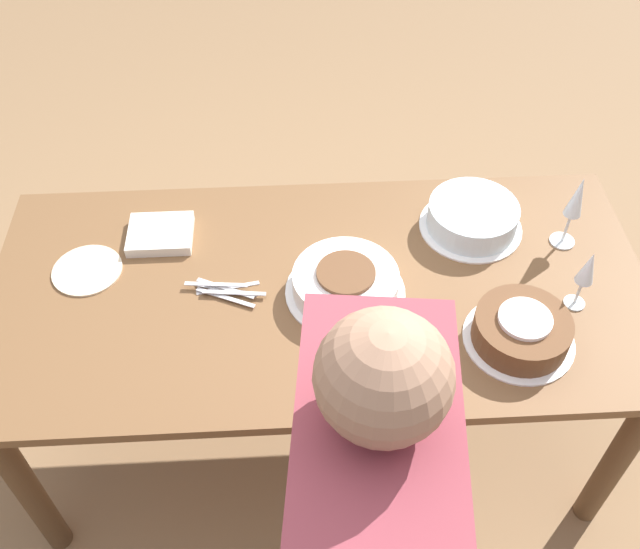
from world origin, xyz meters
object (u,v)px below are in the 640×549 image
(cake_front_chocolate, at_px, (521,330))
(wine_glass_near, at_px, (576,201))
(cake_center_white, at_px, (346,283))
(cake_back_decorated, at_px, (472,217))
(person_cutting, at_px, (363,549))
(wine_glass_far, at_px, (587,270))

(cake_front_chocolate, relative_size, wine_glass_near, 1.20)
(cake_center_white, height_order, cake_back_decorated, same)
(cake_back_decorated, relative_size, wine_glass_near, 1.27)
(cake_front_chocolate, xyz_separation_m, person_cutting, (-0.46, -0.58, 0.16))
(cake_back_decorated, bearing_deg, person_cutting, -112.75)
(person_cutting, bearing_deg, cake_center_white, 4.02)
(cake_center_white, bearing_deg, person_cutting, -92.51)
(cake_center_white, distance_m, wine_glass_far, 0.61)
(wine_glass_near, bearing_deg, cake_front_chocolate, -121.64)
(wine_glass_far, distance_m, person_cutting, 0.94)
(cake_center_white, bearing_deg, wine_glass_near, 13.90)
(cake_center_white, bearing_deg, cake_back_decorated, 30.84)
(cake_center_white, relative_size, wine_glass_near, 1.37)
(cake_back_decorated, xyz_separation_m, wine_glass_near, (0.25, -0.07, 0.12))
(wine_glass_far, bearing_deg, person_cutting, -132.44)
(wine_glass_far, bearing_deg, cake_front_chocolate, -147.78)
(cake_back_decorated, height_order, wine_glass_near, wine_glass_near)
(cake_center_white, bearing_deg, cake_front_chocolate, -23.43)
(cake_front_chocolate, bearing_deg, wine_glass_far, 32.22)
(cake_center_white, relative_size, cake_front_chocolate, 1.15)
(wine_glass_near, xyz_separation_m, wine_glass_far, (-0.03, -0.23, -0.03))
(cake_center_white, xyz_separation_m, person_cutting, (-0.03, -0.77, 0.16))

